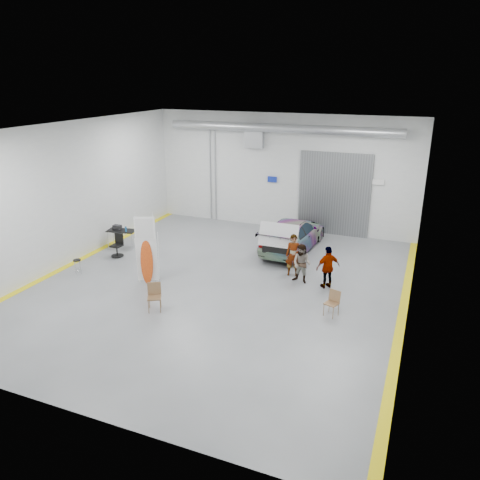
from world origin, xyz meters
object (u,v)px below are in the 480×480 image
at_px(shop_stool, 78,267).
at_px(office_chair, 118,246).
at_px(folding_chair_near, 155,302).
at_px(work_table, 120,230).
at_px(sedan_car, 293,234).
at_px(person_c, 328,267).
at_px(person_b, 302,264).
at_px(person_a, 293,255).
at_px(folding_chair_far, 331,308).
at_px(surfboard_display, 144,255).

relative_size(shop_stool, office_chair, 0.60).
bearing_deg(folding_chair_near, work_table, 105.98).
height_order(sedan_car, person_c, person_c).
height_order(work_table, office_chair, work_table).
bearing_deg(person_b, person_a, 142.26).
relative_size(person_b, work_table, 1.11).
distance_m(sedan_car, person_b, 3.79).
bearing_deg(person_a, folding_chair_far, -63.43).
distance_m(person_b, surfboard_display, 6.16).
height_order(person_c, work_table, person_c).
bearing_deg(folding_chair_near, sedan_car, 41.64).
xyz_separation_m(person_a, surfboard_display, (-5.18, -2.92, 0.29)).
distance_m(person_a, shop_stool, 8.88).
bearing_deg(office_chair, shop_stool, -96.17).
bearing_deg(surfboard_display, office_chair, 120.69).
bearing_deg(office_chair, person_a, 7.92).
bearing_deg(folding_chair_near, folding_chair_far, -10.26).
relative_size(folding_chair_near, office_chair, 0.93).
relative_size(person_a, person_c, 1.04).
relative_size(person_c, folding_chair_far, 1.90).
bearing_deg(person_c, office_chair, -39.51).
xyz_separation_m(person_a, shop_stool, (-8.25, -3.24, -0.56)).
height_order(person_b, surfboard_display, surfboard_display).
bearing_deg(folding_chair_near, surfboard_display, 101.44).
bearing_deg(sedan_car, shop_stool, 42.71).
bearing_deg(office_chair, surfboard_display, -34.45).
bearing_deg(shop_stool, folding_chair_far, 2.34).
height_order(person_a, office_chair, person_a).
bearing_deg(person_c, folding_chair_near, -2.50).
xyz_separation_m(sedan_car, surfboard_display, (-4.30, -5.89, 0.44)).
bearing_deg(work_table, folding_chair_far, -15.59).
xyz_separation_m(folding_chair_near, office_chair, (-4.35, 3.85, 0.16)).
distance_m(person_a, person_c, 1.67).
distance_m(sedan_car, shop_stool, 9.65).
height_order(sedan_car, office_chair, sedan_car).
xyz_separation_m(person_a, folding_chair_near, (-3.60, -4.77, -0.57)).
relative_size(work_table, office_chair, 1.36).
bearing_deg(sedan_car, work_table, 22.63).
bearing_deg(shop_stool, office_chair, 82.53).
distance_m(person_c, surfboard_display, 7.11).
bearing_deg(person_c, work_table, -45.85).
bearing_deg(office_chair, person_b, 3.78).
distance_m(person_a, surfboard_display, 5.95).
xyz_separation_m(person_b, folding_chair_near, (-4.10, -4.21, -0.49)).
distance_m(folding_chair_near, work_table, 7.02).
distance_m(folding_chair_far, office_chair, 10.29).
distance_m(person_c, folding_chair_near, 6.63).
height_order(surfboard_display, work_table, surfboard_display).
height_order(person_b, person_c, person_c).
bearing_deg(person_a, person_b, -59.10).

